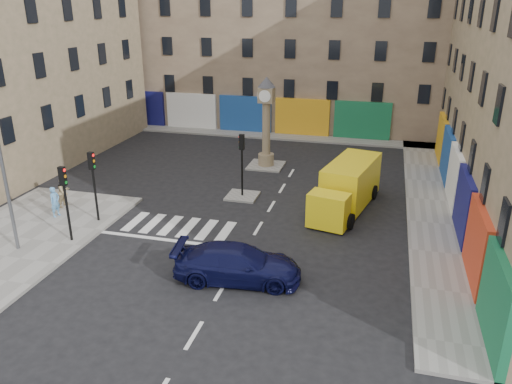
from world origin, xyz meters
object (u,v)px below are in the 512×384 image
at_px(navy_sedan, 238,264).
at_px(pedestrian_tan, 64,192).
at_px(traffic_light_left_far, 93,175).
at_px(yellow_van, 347,187).
at_px(traffic_light_island, 242,155).
at_px(pedestrian_blue, 55,202).
at_px(lamp_post, 0,152).
at_px(clock_pillar, 266,117).
at_px(traffic_light_left_near, 65,192).

xyz_separation_m(navy_sedan, pedestrian_tan, (-11.50, 4.89, 0.23)).
relative_size(traffic_light_left_far, yellow_van, 0.51).
distance_m(traffic_light_island, pedestrian_blue, 10.44).
distance_m(yellow_van, pedestrian_tan, 15.73).
relative_size(traffic_light_island, lamp_post, 0.45).
bearing_deg(traffic_light_left_far, pedestrian_tan, 156.08).
distance_m(navy_sedan, pedestrian_blue, 11.69).
bearing_deg(pedestrian_blue, navy_sedan, -95.83).
relative_size(lamp_post, yellow_van, 1.15).
distance_m(traffic_light_island, lamp_post, 12.52).
xyz_separation_m(clock_pillar, pedestrian_tan, (-9.08, -10.16, -2.55)).
height_order(traffic_light_left_far, clock_pillar, clock_pillar).
bearing_deg(clock_pillar, pedestrian_tan, -131.78).
height_order(traffic_light_island, lamp_post, lamp_post).
relative_size(traffic_light_left_near, pedestrian_tan, 2.19).
bearing_deg(clock_pillar, traffic_light_island, -90.00).
bearing_deg(yellow_van, traffic_light_island, -167.97).
bearing_deg(traffic_light_left_near, yellow_van, 32.04).
height_order(lamp_post, navy_sedan, lamp_post).
bearing_deg(navy_sedan, pedestrian_tan, 59.82).
bearing_deg(traffic_light_island, pedestrian_blue, -147.73).
xyz_separation_m(traffic_light_island, yellow_van, (6.09, -0.04, -1.34)).
relative_size(navy_sedan, pedestrian_tan, 3.12).
xyz_separation_m(traffic_light_left_near, traffic_light_left_far, (0.00, 2.40, 0.00)).
bearing_deg(pedestrian_blue, lamp_post, -160.14).
height_order(lamp_post, pedestrian_tan, lamp_post).
bearing_deg(navy_sedan, pedestrian_blue, 65.16).
distance_m(pedestrian_blue, pedestrian_tan, 1.39).
relative_size(traffic_light_island, navy_sedan, 0.70).
distance_m(traffic_light_left_near, clock_pillar, 15.19).
relative_size(navy_sedan, yellow_van, 0.73).
relative_size(traffic_light_left_far, lamp_post, 0.45).
xyz_separation_m(pedestrian_blue, pedestrian_tan, (-0.36, 1.34, 0.03)).
bearing_deg(lamp_post, traffic_light_left_near, 36.38).
height_order(traffic_light_left_near, lamp_post, lamp_post).
relative_size(traffic_light_left_near, navy_sedan, 0.70).
height_order(traffic_light_left_near, traffic_light_island, traffic_light_left_near).
xyz_separation_m(navy_sedan, pedestrian_blue, (-11.14, 3.55, 0.20)).
bearing_deg(lamp_post, traffic_light_island, 48.29).
distance_m(navy_sedan, yellow_van, 9.75).
relative_size(lamp_post, clock_pillar, 1.36).
bearing_deg(lamp_post, yellow_van, 32.64).
bearing_deg(clock_pillar, traffic_light_left_near, -114.55).
xyz_separation_m(traffic_light_island, lamp_post, (-8.20, -9.20, 2.20)).
bearing_deg(navy_sedan, traffic_light_left_near, 74.65).
relative_size(lamp_post, pedestrian_blue, 5.07).
bearing_deg(pedestrian_blue, traffic_light_left_far, -75.65).
xyz_separation_m(traffic_light_left_near, yellow_van, (12.39, 7.76, -1.37)).
bearing_deg(traffic_light_island, clock_pillar, 90.00).
xyz_separation_m(lamp_post, pedestrian_blue, (-0.52, 3.70, -3.82)).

